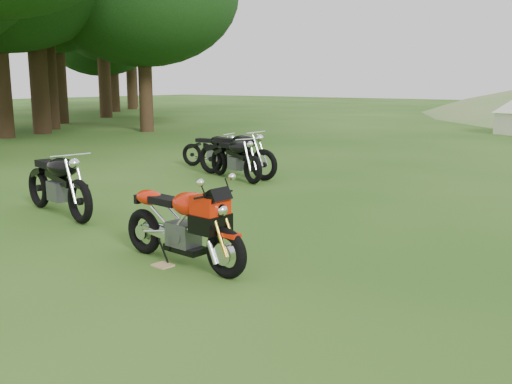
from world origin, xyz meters
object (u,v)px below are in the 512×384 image
Objects in this scene: plywood_board at (163,265)px; vintage_moto_a at (57,181)px; vintage_moto_d at (213,149)px; sport_motorcycle at (182,218)px; vintage_moto_c at (236,152)px; vintage_moto_b at (235,157)px.

vintage_moto_a is at bearing 166.49° from plywood_board.
vintage_moto_a is 5.38m from vintage_moto_d.
sport_motorcycle is 7.40m from vintage_moto_d.
sport_motorcycle is 6.02m from vintage_moto_c.
vintage_moto_d is at bearing 131.97° from sport_motorcycle.
vintage_moto_b is at bearing 121.35° from plywood_board.
vintage_moto_b is at bearing 126.56° from sport_motorcycle.
vintage_moto_d is (-4.65, 5.76, -0.09)m from sport_motorcycle.
vintage_moto_b reaches higher than plywood_board.
vintage_moto_b is at bearing -55.87° from vintage_moto_c.
vintage_moto_a is 4.45m from vintage_moto_c.
vintage_moto_b is (0.09, 4.19, -0.05)m from vintage_moto_a.
vintage_moto_c is at bearing 126.59° from sport_motorcycle.
vintage_moto_a is (-3.10, 0.74, 0.53)m from plywood_board.
sport_motorcycle reaches higher than vintage_moto_b.
sport_motorcycle is 8.27× the size of plywood_board.
plywood_board is at bearing -40.31° from vintage_moto_b.
plywood_board is 3.23m from vintage_moto_a.
vintage_moto_b is (-3.15, 4.76, -0.06)m from sport_motorcycle.
vintage_moto_c is 1.21× the size of vintage_moto_d.
vintage_moto_b is (-3.01, 4.94, 0.48)m from plywood_board.
sport_motorcycle is 5.71m from vintage_moto_b.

